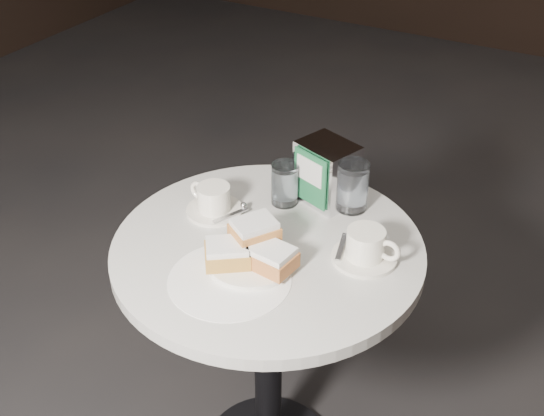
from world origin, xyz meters
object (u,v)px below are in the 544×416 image
at_px(water_glass_left, 285,184).
at_px(cafe_table, 268,310).
at_px(beignet_plate, 251,252).
at_px(napkin_dispenser, 326,173).
at_px(coffee_cup_right, 366,247).
at_px(coffee_cup_left, 214,201).
at_px(water_glass_right, 353,187).

bearing_deg(water_glass_left, cafe_table, -74.24).
height_order(beignet_plate, napkin_dispenser, napkin_dispenser).
bearing_deg(beignet_plate, coffee_cup_right, 33.49).
bearing_deg(cafe_table, napkin_dispenser, 81.36).
xyz_separation_m(cafe_table, coffee_cup_left, (-0.17, 0.05, 0.23)).
bearing_deg(water_glass_right, water_glass_left, -159.28).
bearing_deg(coffee_cup_right, water_glass_left, 157.05).
bearing_deg(coffee_cup_left, water_glass_right, 41.82).
distance_m(cafe_table, water_glass_left, 0.30).
relative_size(cafe_table, napkin_dispenser, 4.69).
bearing_deg(water_glass_right, cafe_table, -114.78).
distance_m(cafe_table, coffee_cup_left, 0.29).
height_order(water_glass_left, water_glass_right, water_glass_right).
height_order(coffee_cup_right, water_glass_left, water_glass_left).
bearing_deg(beignet_plate, water_glass_right, 72.09).
relative_size(beignet_plate, water_glass_right, 1.96).
xyz_separation_m(cafe_table, water_glass_right, (0.10, 0.22, 0.26)).
height_order(coffee_cup_right, water_glass_right, water_glass_right).
distance_m(coffee_cup_right, water_glass_left, 0.28).
relative_size(cafe_table, coffee_cup_right, 4.91).
distance_m(water_glass_left, water_glass_right, 0.16).
distance_m(water_glass_right, napkin_dispenser, 0.07).
bearing_deg(beignet_plate, water_glass_left, 101.92).
bearing_deg(water_glass_left, water_glass_right, 20.72).
relative_size(coffee_cup_left, coffee_cup_right, 1.03).
bearing_deg(napkin_dispenser, beignet_plate, -75.64).
height_order(beignet_plate, coffee_cup_right, beignet_plate).
bearing_deg(water_glass_right, coffee_cup_right, -57.79).
bearing_deg(cafe_table, coffee_cup_left, 164.02).
xyz_separation_m(coffee_cup_left, napkin_dispenser, (0.21, 0.18, 0.05)).
distance_m(cafe_table, water_glass_right, 0.36).
xyz_separation_m(coffee_cup_left, water_glass_right, (0.28, 0.17, 0.03)).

